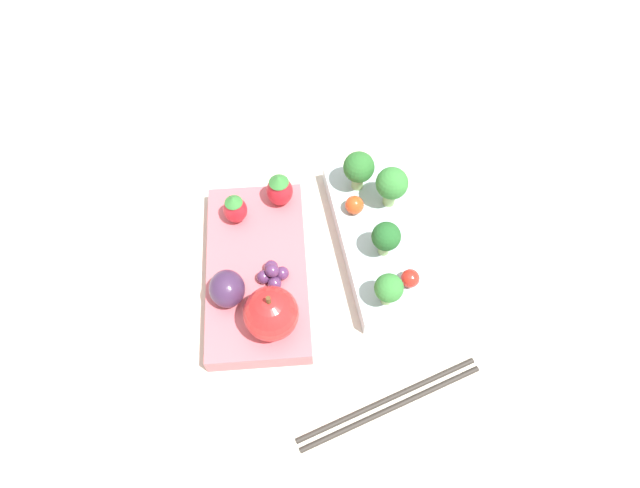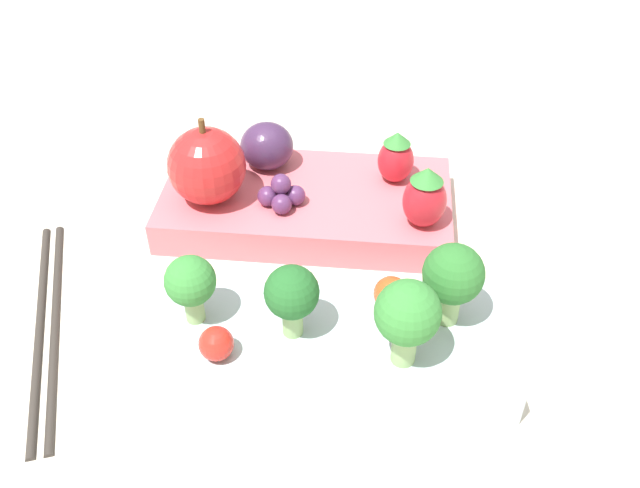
{
  "view_description": "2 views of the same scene",
  "coord_description": "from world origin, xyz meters",
  "px_view_note": "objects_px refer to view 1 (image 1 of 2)",
  "views": [
    {
      "loc": [
        0.31,
        -0.08,
        0.61
      ],
      "look_at": [
        -0.01,
        -0.0,
        0.04
      ],
      "focal_mm": 32.0,
      "sensor_mm": 36.0,
      "label": 1
    },
    {
      "loc": [
        0.01,
        0.37,
        0.35
      ],
      "look_at": [
        -0.01,
        -0.0,
        0.04
      ],
      "focal_mm": 40.0,
      "sensor_mm": 36.0,
      "label": 2
    }
  ],
  "objects_px": {
    "broccoli_floret_0": "(386,237)",
    "bento_box_savoury": "(381,239)",
    "chopsticks_pair": "(390,403)",
    "broccoli_floret_2": "(389,289)",
    "bento_box_fruit": "(257,269)",
    "cherry_tomato_1": "(354,205)",
    "grape_cluster": "(273,274)",
    "strawberry_0": "(235,208)",
    "apple": "(271,314)",
    "broccoli_floret_3": "(392,184)",
    "plum": "(227,289)",
    "strawberry_1": "(280,189)",
    "cherry_tomato_0": "(410,278)",
    "broccoli_floret_1": "(359,168)"
  },
  "relations": [
    {
      "from": "strawberry_1",
      "to": "cherry_tomato_0",
      "type": "bearing_deg",
      "value": 40.09
    },
    {
      "from": "broccoli_floret_0",
      "to": "broccoli_floret_1",
      "type": "height_order",
      "value": "broccoli_floret_1"
    },
    {
      "from": "cherry_tomato_0",
      "to": "chopsticks_pair",
      "type": "xyz_separation_m",
      "value": [
        0.12,
        -0.05,
        -0.03
      ]
    },
    {
      "from": "strawberry_0",
      "to": "cherry_tomato_1",
      "type": "bearing_deg",
      "value": 81.5
    },
    {
      "from": "bento_box_savoury",
      "to": "cherry_tomato_0",
      "type": "xyz_separation_m",
      "value": [
        0.07,
        0.01,
        0.02
      ]
    },
    {
      "from": "bento_box_savoury",
      "to": "strawberry_0",
      "type": "relative_size",
      "value": 5.08
    },
    {
      "from": "strawberry_0",
      "to": "chopsticks_pair",
      "type": "relative_size",
      "value": 0.21
    },
    {
      "from": "bento_box_savoury",
      "to": "broccoli_floret_0",
      "type": "xyz_separation_m",
      "value": [
        0.02,
        -0.01,
        0.05
      ]
    },
    {
      "from": "bento_box_fruit",
      "to": "grape_cluster",
      "type": "bearing_deg",
      "value": 36.1
    },
    {
      "from": "cherry_tomato_0",
      "to": "grape_cluster",
      "type": "bearing_deg",
      "value": -105.01
    },
    {
      "from": "broccoli_floret_1",
      "to": "cherry_tomato_0",
      "type": "distance_m",
      "value": 0.15
    },
    {
      "from": "strawberry_1",
      "to": "grape_cluster",
      "type": "relative_size",
      "value": 1.34
    },
    {
      "from": "bento_box_fruit",
      "to": "broccoli_floret_0",
      "type": "height_order",
      "value": "broccoli_floret_0"
    },
    {
      "from": "broccoli_floret_1",
      "to": "strawberry_1",
      "type": "distance_m",
      "value": 0.1
    },
    {
      "from": "broccoli_floret_2",
      "to": "apple",
      "type": "xyz_separation_m",
      "value": [
        -0.0,
        -0.13,
        -0.0
      ]
    },
    {
      "from": "broccoli_floret_2",
      "to": "broccoli_floret_3",
      "type": "height_order",
      "value": "broccoli_floret_3"
    },
    {
      "from": "broccoli_floret_2",
      "to": "chopsticks_pair",
      "type": "xyz_separation_m",
      "value": [
        0.1,
        -0.02,
        -0.05
      ]
    },
    {
      "from": "strawberry_1",
      "to": "broccoli_floret_0",
      "type": "bearing_deg",
      "value": 46.7
    },
    {
      "from": "apple",
      "to": "grape_cluster",
      "type": "height_order",
      "value": "apple"
    },
    {
      "from": "chopsticks_pair",
      "to": "strawberry_1",
      "type": "bearing_deg",
      "value": -166.13
    },
    {
      "from": "broccoli_floret_1",
      "to": "broccoli_floret_3",
      "type": "xyz_separation_m",
      "value": [
        0.03,
        0.03,
        0.0
      ]
    },
    {
      "from": "bento_box_savoury",
      "to": "chopsticks_pair",
      "type": "relative_size",
      "value": 1.05
    },
    {
      "from": "bento_box_savoury",
      "to": "strawberry_1",
      "type": "distance_m",
      "value": 0.14
    },
    {
      "from": "broccoli_floret_0",
      "to": "bento_box_savoury",
      "type": "bearing_deg",
      "value": 166.77
    },
    {
      "from": "broccoli_floret_1",
      "to": "cherry_tomato_1",
      "type": "xyz_separation_m",
      "value": [
        0.03,
        -0.01,
        -0.03
      ]
    },
    {
      "from": "strawberry_0",
      "to": "chopsticks_pair",
      "type": "bearing_deg",
      "value": 25.86
    },
    {
      "from": "broccoli_floret_0",
      "to": "broccoli_floret_2",
      "type": "relative_size",
      "value": 1.05
    },
    {
      "from": "cherry_tomato_1",
      "to": "chopsticks_pair",
      "type": "xyz_separation_m",
      "value": [
        0.23,
        -0.02,
        -0.03
      ]
    },
    {
      "from": "bento_box_savoury",
      "to": "broccoli_floret_2",
      "type": "bearing_deg",
      "value": -13.43
    },
    {
      "from": "broccoli_floret_2",
      "to": "apple",
      "type": "bearing_deg",
      "value": -90.32
    },
    {
      "from": "broccoli_floret_2",
      "to": "grape_cluster",
      "type": "distance_m",
      "value": 0.13
    },
    {
      "from": "apple",
      "to": "cherry_tomato_1",
      "type": "bearing_deg",
      "value": 134.96
    },
    {
      "from": "plum",
      "to": "chopsticks_pair",
      "type": "height_order",
      "value": "plum"
    },
    {
      "from": "bento_box_fruit",
      "to": "chopsticks_pair",
      "type": "height_order",
      "value": "bento_box_fruit"
    },
    {
      "from": "chopsticks_pair",
      "to": "broccoli_floret_0",
      "type": "bearing_deg",
      "value": 167.06
    },
    {
      "from": "bento_box_fruit",
      "to": "strawberry_1",
      "type": "distance_m",
      "value": 0.1
    },
    {
      "from": "plum",
      "to": "grape_cluster",
      "type": "xyz_separation_m",
      "value": [
        -0.01,
        0.05,
        -0.01
      ]
    },
    {
      "from": "chopsticks_pair",
      "to": "broccoli_floret_2",
      "type": "bearing_deg",
      "value": 167.39
    },
    {
      "from": "broccoli_floret_2",
      "to": "broccoli_floret_3",
      "type": "relative_size",
      "value": 0.82
    },
    {
      "from": "strawberry_0",
      "to": "grape_cluster",
      "type": "bearing_deg",
      "value": 17.2
    },
    {
      "from": "cherry_tomato_0",
      "to": "bento_box_fruit",
      "type": "bearing_deg",
      "value": -110.71
    },
    {
      "from": "broccoli_floret_0",
      "to": "cherry_tomato_0",
      "type": "height_order",
      "value": "broccoli_floret_0"
    },
    {
      "from": "bento_box_savoury",
      "to": "cherry_tomato_1",
      "type": "distance_m",
      "value": 0.05
    },
    {
      "from": "strawberry_0",
      "to": "strawberry_1",
      "type": "bearing_deg",
      "value": 103.28
    },
    {
      "from": "broccoli_floret_3",
      "to": "grape_cluster",
      "type": "distance_m",
      "value": 0.17
    },
    {
      "from": "apple",
      "to": "strawberry_1",
      "type": "relative_size",
      "value": 1.41
    },
    {
      "from": "bento_box_fruit",
      "to": "cherry_tomato_1",
      "type": "height_order",
      "value": "cherry_tomato_1"
    },
    {
      "from": "cherry_tomato_0",
      "to": "strawberry_0",
      "type": "xyz_separation_m",
      "value": [
        -0.13,
        -0.18,
        0.01
      ]
    },
    {
      "from": "broccoli_floret_0",
      "to": "apple",
      "type": "height_order",
      "value": "apple"
    },
    {
      "from": "cherry_tomato_1",
      "to": "chopsticks_pair",
      "type": "bearing_deg",
      "value": -4.81
    }
  ]
}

